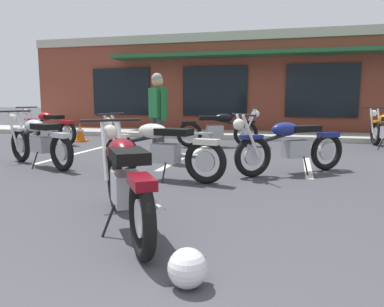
# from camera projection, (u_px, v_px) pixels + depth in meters

# --- Properties ---
(ground_plane) EXTENTS (80.00, 80.00, 0.00)m
(ground_plane) POSITION_uv_depth(u_px,v_px,m) (208.00, 200.00, 4.52)
(ground_plane) COLOR #3D3D42
(sidewalk_kerb) EXTENTS (22.00, 1.80, 0.14)m
(sidewalk_kerb) POSITION_uv_depth(u_px,v_px,m) (262.00, 135.00, 11.71)
(sidewalk_kerb) COLOR #A8A59E
(sidewalk_kerb) RESTS_ON ground_plane
(brick_storefront_building) EXTENTS (17.63, 6.88, 3.44)m
(brick_storefront_building) POSITION_uv_depth(u_px,v_px,m) (272.00, 86.00, 15.47)
(brick_storefront_building) COLOR brown
(brick_storefront_building) RESTS_ON ground_plane
(painted_stall_lines) EXTENTS (7.41, 4.80, 0.01)m
(painted_stall_lines) POSITION_uv_depth(u_px,v_px,m) (248.00, 154.00, 8.28)
(painted_stall_lines) COLOR silver
(painted_stall_lines) RESTS_ON ground_plane
(motorcycle_foreground_classic) EXTENTS (1.42, 1.83, 0.98)m
(motorcycle_foreground_classic) POSITION_uv_depth(u_px,v_px,m) (125.00, 179.00, 3.49)
(motorcycle_foreground_classic) COLOR black
(motorcycle_foreground_classic) RESTS_ON ground_plane
(motorcycle_black_cruiser) EXTENTS (2.06, 0.92, 0.98)m
(motorcycle_black_cruiser) POSITION_uv_depth(u_px,v_px,m) (48.00, 126.00, 10.14)
(motorcycle_black_cruiser) COLOR black
(motorcycle_black_cruiser) RESTS_ON ground_plane
(motorcycle_silver_naked) EXTENTS (1.99, 1.12, 0.98)m
(motorcycle_silver_naked) POSITION_uv_depth(u_px,v_px,m) (219.00, 128.00, 9.45)
(motorcycle_silver_naked) COLOR black
(motorcycle_silver_naked) RESTS_ON ground_plane
(motorcycle_green_cafe_racer) EXTENTS (1.77, 1.51, 0.98)m
(motorcycle_green_cafe_racer) POSITION_uv_depth(u_px,v_px,m) (291.00, 145.00, 6.05)
(motorcycle_green_cafe_racer) COLOR black
(motorcycle_green_cafe_racer) RESTS_ON ground_plane
(motorcycle_orange_scrambler) EXTENTS (1.96, 1.17, 0.98)m
(motorcycle_orange_scrambler) POSITION_uv_depth(u_px,v_px,m) (39.00, 140.00, 6.73)
(motorcycle_orange_scrambler) COLOR black
(motorcycle_orange_scrambler) RESTS_ON ground_plane
(motorcycle_cream_vintage) EXTENTS (2.10, 0.76, 0.98)m
(motorcycle_cream_vintage) POSITION_uv_depth(u_px,v_px,m) (160.00, 148.00, 5.64)
(motorcycle_cream_vintage) COLOR black
(motorcycle_cream_vintage) RESTS_ON ground_plane
(person_in_shorts_foreground) EXTENTS (0.50, 0.49, 1.68)m
(person_in_shorts_foreground) POSITION_uv_depth(u_px,v_px,m) (158.00, 112.00, 7.19)
(person_in_shorts_foreground) COLOR black
(person_in_shorts_foreground) RESTS_ON ground_plane
(helmet_on_pavement) EXTENTS (0.26, 0.26, 0.26)m
(helmet_on_pavement) POSITION_uv_depth(u_px,v_px,m) (188.00, 268.00, 2.41)
(helmet_on_pavement) COLOR silver
(helmet_on_pavement) RESTS_ON ground_plane
(traffic_cone) EXTENTS (0.34, 0.34, 0.53)m
(traffic_cone) POSITION_uv_depth(u_px,v_px,m) (80.00, 132.00, 10.63)
(traffic_cone) COLOR orange
(traffic_cone) RESTS_ON ground_plane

